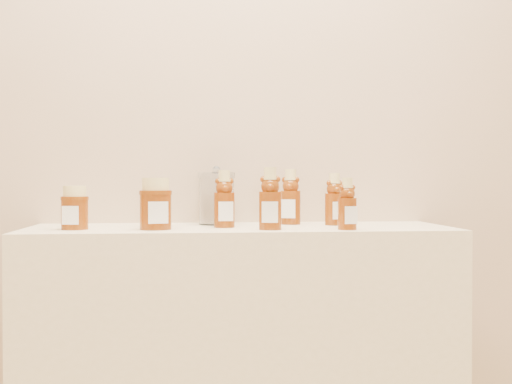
{
  "coord_description": "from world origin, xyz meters",
  "views": [
    {
      "loc": [
        -0.14,
        -0.27,
        1.03
      ],
      "look_at": [
        0.04,
        1.52,
        1.0
      ],
      "focal_mm": 45.0,
      "sensor_mm": 36.0,
      "label": 1
    }
  ],
  "objects_px": {
    "bear_bottle_front_left": "(270,194)",
    "honey_jar_left": "(75,208)",
    "bear_bottle_back_left": "(224,195)",
    "display_table": "(240,384)",
    "glass_canister": "(216,196)"
  },
  "relations": [
    {
      "from": "honey_jar_left",
      "to": "glass_canister",
      "type": "xyz_separation_m",
      "value": [
        0.39,
        0.15,
        0.03
      ]
    },
    {
      "from": "bear_bottle_front_left",
      "to": "glass_canister",
      "type": "height_order",
      "value": "bear_bottle_front_left"
    },
    {
      "from": "display_table",
      "to": "glass_canister",
      "type": "xyz_separation_m",
      "value": [
        -0.06,
        0.1,
        0.54
      ]
    },
    {
      "from": "display_table",
      "to": "glass_canister",
      "type": "bearing_deg",
      "value": 121.17
    },
    {
      "from": "display_table",
      "to": "honey_jar_left",
      "type": "relative_size",
      "value": 10.17
    },
    {
      "from": "display_table",
      "to": "glass_canister",
      "type": "height_order",
      "value": "glass_canister"
    },
    {
      "from": "bear_bottle_front_left",
      "to": "honey_jar_left",
      "type": "bearing_deg",
      "value": -177.86
    },
    {
      "from": "bear_bottle_front_left",
      "to": "honey_jar_left",
      "type": "xyz_separation_m",
      "value": [
        -0.52,
        0.06,
        -0.04
      ]
    },
    {
      "from": "glass_canister",
      "to": "bear_bottle_front_left",
      "type": "bearing_deg",
      "value": -57.55
    },
    {
      "from": "bear_bottle_front_left",
      "to": "honey_jar_left",
      "type": "height_order",
      "value": "bear_bottle_front_left"
    },
    {
      "from": "bear_bottle_front_left",
      "to": "bear_bottle_back_left",
      "type": "bearing_deg",
      "value": 149.92
    },
    {
      "from": "display_table",
      "to": "honey_jar_left",
      "type": "distance_m",
      "value": 0.68
    },
    {
      "from": "bear_bottle_back_left",
      "to": "bear_bottle_front_left",
      "type": "relative_size",
      "value": 0.96
    },
    {
      "from": "display_table",
      "to": "bear_bottle_back_left",
      "type": "bearing_deg",
      "value": -162.09
    },
    {
      "from": "bear_bottle_front_left",
      "to": "honey_jar_left",
      "type": "relative_size",
      "value": 1.61
    }
  ]
}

